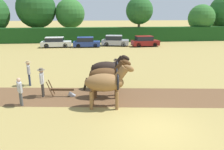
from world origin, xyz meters
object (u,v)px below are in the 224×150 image
Objects in this scene: draft_horse_lead_right at (107,75)px; tree_center_left at (36,9)px; parked_car_left at (86,42)px; parked_car_center at (145,41)px; draft_horse_trail_left at (108,69)px; draft_horse_lead_left at (106,82)px; farmer_onlooker_right at (29,71)px; plow at (64,92)px; farmer_beside_team at (116,68)px; tree_right at (201,18)px; tree_center at (70,14)px; parked_car_far_left at (56,42)px; farmer_onlooker_left at (20,90)px; tree_center_right at (139,11)px; parked_car_center_left at (115,41)px; farmer_at_plow at (42,80)px.

tree_center_left is at bearing 116.24° from draft_horse_lead_right.
parked_car_left is 0.94× the size of parked_car_center.
draft_horse_lead_left is at bearing -89.90° from draft_horse_trail_left.
draft_horse_lead_right is 20.90m from parked_car_center.
draft_horse_lead_right is 6.02m from farmer_onlooker_right.
tree_center_left is 20.55m from parked_car_center.
farmer_beside_team is at bearing 47.01° from plow.
farmer_onlooker_right is (-24.77, -24.10, -2.88)m from tree_right.
tree_center is 29.37m from plow.
draft_horse_lead_left is at bearing -76.52° from parked_car_far_left.
farmer_onlooker_left is at bearing 177.68° from draft_horse_lead_left.
draft_horse_lead_right is (-7.82, -26.88, -3.80)m from tree_center_right.
parked_car_center is at bearing -149.41° from tree_right.
draft_horse_lead_left is 4.84m from farmer_onlooker_left.
farmer_onlooker_left is (-5.10, -2.30, -0.48)m from draft_horse_trail_left.
draft_horse_trail_left is at bearing -73.23° from parked_car_far_left.
farmer_beside_team reaches higher than parked_car_center_left.
parked_car_left is 8.75m from parked_car_center.
parked_car_center_left is (4.34, 0.82, 0.06)m from parked_car_left.
tree_right is 3.78× the size of farmer_beside_team.
draft_horse_trail_left is (0.17, 1.52, 0.00)m from draft_horse_lead_right.
farmer_onlooker_left is 20.92m from parked_car_far_left.
tree_right is 3.51× the size of farmer_at_plow.
tree_center_left is 3.22× the size of draft_horse_lead_left.
draft_horse_lead_right is at bearing -44.15° from farmer_onlooker_right.
farmer_beside_team is 6.30m from farmer_onlooker_right.
farmer_beside_team is at bearing 25.09° from farmer_at_plow.
tree_center_right reaches higher than draft_horse_lead_left.
farmer_onlooker_right reaches higher than plow.
tree_right reaches higher than parked_car_far_left.
parked_car_center reaches higher than parked_car_left.
parked_car_left is at bearing 93.29° from plow.
farmer_at_plow is (-3.98, 0.48, -0.33)m from draft_horse_lead_right.
draft_horse_lead_left reaches higher than parked_car_center.
parked_car_center is at bearing 44.96° from farmer_beside_team.
draft_horse_lead_right is at bearing -81.26° from tree_center.
tree_center_left is 1.42× the size of tree_right.
tree_center reaches higher than draft_horse_lead_left.
tree_right is (29.81, -2.25, -1.62)m from tree_center_left.
tree_center_left reaches higher than tree_center_right.
farmer_at_plow reaches higher than parked_car_center_left.
tree_center is 30.31m from farmer_onlooker_left.
tree_center reaches higher than parked_car_left.
farmer_at_plow is 5.68m from farmer_beside_team.
farmer_at_plow is at bearing 158.79° from draft_horse_lead_left.
tree_center_left is 5.04× the size of farmer_onlooker_right.
tree_right is 34.68m from farmer_onlooker_right.
tree_center_left is 4.99× the size of farmer_at_plow.
draft_horse_trail_left is 1.52× the size of farmer_at_plow.
tree_center_right is 29.21m from farmer_at_plow.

